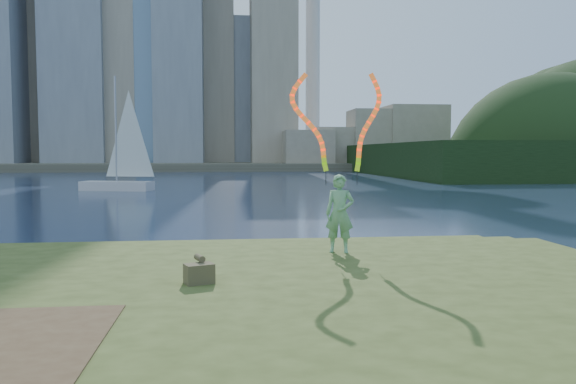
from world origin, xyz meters
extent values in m
plane|color=#19253E|center=(0.00, 0.00, 0.00)|extent=(320.00, 320.00, 0.00)
cube|color=#364518|center=(0.00, -2.50, 0.15)|extent=(20.00, 18.00, 0.30)
cube|color=#364518|center=(0.00, -2.20, 0.40)|extent=(17.00, 15.00, 0.30)
cube|color=#364518|center=(0.00, -2.00, 0.65)|extent=(14.00, 12.00, 0.30)
cube|color=#484335|center=(0.00, 95.00, 0.60)|extent=(320.00, 40.00, 1.20)
cylinder|color=silver|center=(18.00, 102.00, 30.20)|extent=(2.80, 2.80, 58.00)
imported|color=#1B7A24|center=(3.08, 2.02, 1.61)|extent=(0.67, 0.53, 1.61)
cylinder|color=black|center=(2.82, 2.21, 2.34)|extent=(0.02, 0.02, 0.30)
cylinder|color=black|center=(3.44, 2.03, 2.34)|extent=(0.02, 0.02, 0.30)
cube|color=#4E482A|center=(0.32, -0.48, 0.96)|extent=(0.51, 0.43, 0.31)
cylinder|color=#4E482A|center=(0.32, -0.27, 1.17)|extent=(0.20, 0.31, 0.10)
cube|color=beige|center=(-7.46, 34.24, 0.32)|extent=(5.63, 3.11, 0.75)
cylinder|color=gray|center=(-7.46, 34.24, 4.51)|extent=(0.15, 0.15, 8.16)
camera|label=1|loc=(0.75, -9.28, 2.85)|focal=35.00mm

